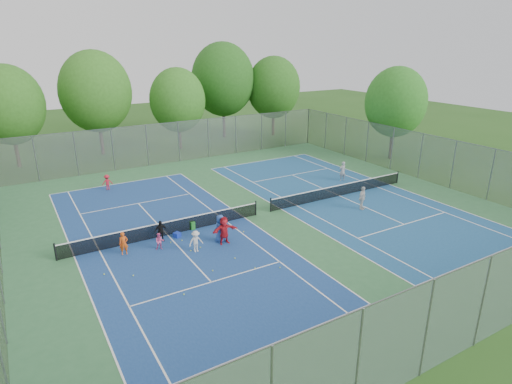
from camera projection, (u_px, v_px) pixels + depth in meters
ground at (263, 214)px, 30.00m from camera, size 120.00×120.00×0.00m
court_pad at (263, 213)px, 30.00m from camera, size 32.00×32.00×0.01m
court_left at (168, 235)px, 26.63m from camera, size 10.97×23.77×0.01m
court_right at (340, 196)px, 33.36m from camera, size 10.97×23.77×0.01m
net_left at (167, 229)px, 26.48m from camera, size 12.87×0.10×0.91m
net_right at (340, 191)px, 33.21m from camera, size 12.87×0.10×0.91m
fence_north at (179, 142)px, 42.30m from camera, size 32.00×0.10×4.00m
fence_south at (482, 302)px, 16.36m from camera, size 32.00×0.10×4.00m
fence_east at (420, 156)px, 37.03m from camera, size 0.10×32.00×4.00m
tree_nw at (8, 105)px, 39.13m from camera, size 6.40×6.40×9.58m
tree_nl at (96, 92)px, 43.57m from camera, size 7.20×7.20×10.69m
tree_nc at (178, 100)px, 46.18m from camera, size 6.00×6.00×8.85m
tree_nr at (223, 79)px, 51.43m from camera, size 7.60×7.60×11.42m
tree_ne at (274, 87)px, 53.05m from camera, size 6.60×6.60×9.77m
tree_side_e at (396, 102)px, 42.08m from camera, size 6.00×6.00×9.20m
ball_crate at (177, 235)px, 26.32m from camera, size 0.49×0.49×0.32m
ball_hopper at (192, 226)px, 27.37m from camera, size 0.32×0.32×0.55m
student_a at (124, 243)px, 24.05m from camera, size 0.54×0.40×1.36m
student_b at (160, 241)px, 24.65m from camera, size 0.61×0.54×1.04m
student_c at (196, 241)px, 24.37m from camera, size 0.85×0.50×1.30m
student_d at (161, 231)px, 25.63m from camera, size 0.80×0.36×1.34m
student_e at (220, 228)px, 25.53m from camera, size 0.92×0.68×1.73m
student_f at (224, 230)px, 25.28m from camera, size 1.61×0.57×1.71m
child_far_baseline at (107, 182)px, 34.56m from camera, size 0.88×0.56×1.28m
instructor at (342, 171)px, 36.76m from camera, size 0.66×0.46×1.71m
teen_court_b at (362, 198)px, 30.49m from camera, size 1.09×0.78×1.71m
tennis_ball_0 at (182, 241)px, 25.85m from camera, size 0.07×0.07×0.07m
tennis_ball_1 at (191, 251)px, 24.59m from camera, size 0.07×0.07×0.07m
tennis_ball_2 at (184, 295)px, 20.35m from camera, size 0.07×0.07×0.07m
tennis_ball_3 at (133, 276)px, 21.98m from camera, size 0.07×0.07×0.07m
tennis_ball_4 at (213, 271)px, 22.45m from camera, size 0.07×0.07×0.07m
tennis_ball_5 at (255, 268)px, 22.72m from camera, size 0.07×0.07×0.07m
tennis_ball_6 at (235, 258)px, 23.74m from camera, size 0.07×0.07×0.07m
tennis_ball_7 at (104, 275)px, 22.11m from camera, size 0.07×0.07×0.07m
tennis_ball_8 at (280, 268)px, 22.76m from camera, size 0.07×0.07×0.07m
tennis_ball_9 at (200, 248)px, 24.99m from camera, size 0.07×0.07×0.07m
tennis_ball_10 at (244, 232)px, 27.03m from camera, size 0.07×0.07×0.07m
tennis_ball_11 at (171, 243)px, 25.60m from camera, size 0.07×0.07×0.07m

